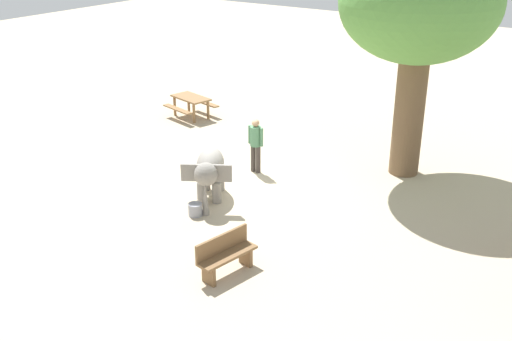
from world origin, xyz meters
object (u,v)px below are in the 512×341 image
at_px(elephant, 210,170).
at_px(picnic_table_near, 191,102).
at_px(person_handler, 256,142).
at_px(shade_tree_main, 420,6).
at_px(feed_bucket, 195,210).
at_px(wooden_bench, 225,253).

xyz_separation_m(elephant, picnic_table_near, (-5.10, -4.93, -0.26)).
distance_m(person_handler, picnic_table_near, 5.69).
height_order(elephant, shade_tree_main, shade_tree_main).
distance_m(elephant, feed_bucket, 1.21).
xyz_separation_m(wooden_bench, picnic_table_near, (-7.74, -7.44, 0.12)).
bearing_deg(feed_bucket, person_handler, -174.14).
relative_size(picnic_table_near, feed_bucket, 5.02).
relative_size(elephant, picnic_table_near, 1.02).
xyz_separation_m(elephant, wooden_bench, (2.64, 2.51, -0.38)).
bearing_deg(wooden_bench, feed_bucket, -116.24).
relative_size(elephant, wooden_bench, 1.27).
height_order(person_handler, wooden_bench, person_handler).
relative_size(person_handler, wooden_bench, 1.12).
distance_m(person_handler, wooden_bench, 5.50).
bearing_deg(person_handler, feed_bucket, 7.43).
bearing_deg(shade_tree_main, person_handler, -56.03).
bearing_deg(elephant, picnic_table_near, -167.17).
distance_m(elephant, picnic_table_near, 7.10).
relative_size(shade_tree_main, feed_bucket, 18.14).
xyz_separation_m(wooden_bench, feed_bucket, (-1.69, -2.23, -0.31)).
bearing_deg(shade_tree_main, picnic_table_near, -93.18).
relative_size(shade_tree_main, wooden_bench, 4.50).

